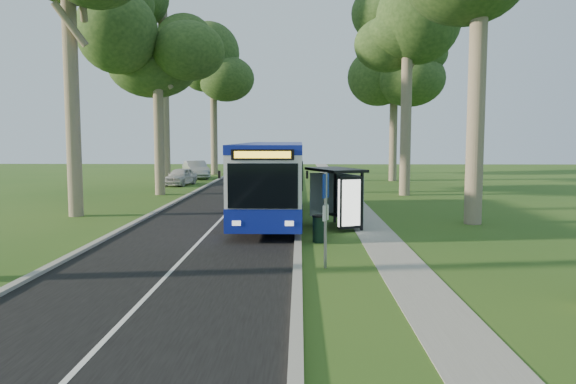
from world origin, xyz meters
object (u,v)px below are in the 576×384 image
bus_stop_sign (326,209)px  car_white (180,176)px  car_silver (196,170)px  bus (272,180)px  litter_bin (320,229)px  bus_shelter (339,187)px

bus_stop_sign → car_white: size_ratio=0.68×
bus_stop_sign → car_silver: size_ratio=0.56×
bus → litter_bin: 6.35m
bus → car_silver: size_ratio=2.67×
bus_shelter → litter_bin: (-0.89, -2.94, -1.23)m
bus_stop_sign → litter_bin: bus_stop_sign is taller
litter_bin → car_white: (-9.98, 23.55, 0.20)m
bus_shelter → car_silver: bearing=88.6°
car_white → bus_stop_sign: bearing=-60.4°
bus_stop_sign → car_silver: bus_stop_sign is taller
car_white → car_silver: bearing=100.7°
car_silver → bus: bearing=-92.9°
bus_stop_sign → car_white: 29.31m
bus → bus_stop_sign: 10.08m
bus → bus_shelter: (2.86, -2.95, -0.07)m
bus → litter_bin: bearing=-71.4°
bus_stop_sign → bus_shelter: bearing=107.7°
car_white → car_silver: car_silver is taller
car_white → car_silver: size_ratio=0.82×
bus → car_silver: (-8.13, 24.83, -0.98)m
bus_stop_sign → car_white: bearing=134.9°
bus_stop_sign → car_silver: 36.17m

